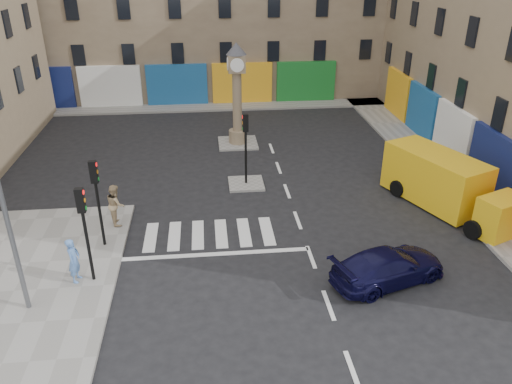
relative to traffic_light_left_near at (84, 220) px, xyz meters
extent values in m
plane|color=black|center=(8.30, -0.20, -2.62)|extent=(120.00, 120.00, 0.00)
cube|color=gray|center=(17.00, 9.80, -2.55)|extent=(2.60, 30.00, 0.15)
cube|color=gray|center=(4.30, 22.00, -2.55)|extent=(32.00, 2.40, 0.15)
cube|color=gray|center=(6.30, 7.80, -2.56)|extent=(1.80, 1.80, 0.12)
cube|color=gray|center=(6.30, 13.80, -2.56)|extent=(2.40, 2.40, 0.12)
cylinder|color=black|center=(0.00, 0.00, -1.07)|extent=(0.12, 0.12, 2.80)
cube|color=black|center=(0.00, 0.00, 0.78)|extent=(0.28, 0.22, 0.90)
cylinder|color=black|center=(0.00, 2.40, -1.07)|extent=(0.12, 0.12, 2.80)
cube|color=black|center=(0.00, 2.40, 0.78)|extent=(0.28, 0.22, 0.90)
cylinder|color=black|center=(6.30, 7.80, -1.10)|extent=(0.12, 0.12, 2.80)
cube|color=black|center=(6.30, 7.80, 0.75)|extent=(0.28, 0.22, 0.90)
cylinder|color=#595B60|center=(-1.90, -1.40, 1.53)|extent=(0.16, 0.16, 8.00)
cylinder|color=#867258|center=(6.30, 13.80, -2.10)|extent=(1.10, 1.10, 0.80)
cylinder|color=#867258|center=(6.30, 13.80, 0.10)|extent=(0.56, 0.56, 3.60)
cube|color=#867258|center=(6.30, 13.80, 2.40)|extent=(1.00, 1.00, 1.00)
cylinder|color=white|center=(6.30, 13.28, 2.40)|extent=(0.80, 0.06, 0.80)
cone|color=#333338|center=(6.30, 13.80, 3.25)|extent=(1.20, 1.20, 0.70)
imported|color=black|center=(10.77, -1.04, -1.98)|extent=(4.80, 3.15, 1.29)
cube|color=gold|center=(15.06, 4.97, -1.33)|extent=(3.81, 5.39, 2.38)
cube|color=gold|center=(16.48, 1.52, -1.64)|extent=(2.29, 1.90, 1.76)
cube|color=black|center=(16.50, 1.47, -1.22)|extent=(1.98, 1.53, 0.72)
cylinder|color=black|center=(15.37, 1.51, -2.21)|extent=(0.55, 0.86, 0.83)
cylinder|color=black|center=(17.28, 2.30, -2.21)|extent=(0.55, 0.86, 0.83)
cylinder|color=black|center=(13.63, 5.72, -2.21)|extent=(0.55, 0.86, 0.83)
cylinder|color=black|center=(15.55, 6.51, -2.21)|extent=(0.55, 0.86, 0.83)
imported|color=#5884CA|center=(-0.58, -0.01, -1.60)|extent=(0.51, 0.69, 1.73)
imported|color=tan|center=(0.30, 4.15, -1.55)|extent=(0.92, 1.06, 1.84)
camera|label=1|loc=(4.38, -15.59, 8.52)|focal=35.00mm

